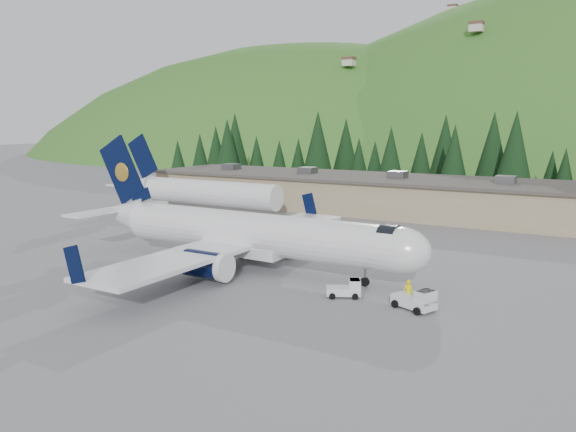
# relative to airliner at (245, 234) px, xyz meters

# --- Properties ---
(ground) EXTENTS (600.00, 600.00, 0.00)m
(ground) POSITION_rel_airliner_xyz_m (1.04, -0.01, -3.16)
(ground) COLOR slate
(airliner) EXTENTS (35.57, 33.32, 11.85)m
(airliner) POSITION_rel_airliner_xyz_m (0.00, 0.00, 0.00)
(airliner) COLOR white
(airliner) RESTS_ON ground
(second_airliner) EXTENTS (27.50, 11.00, 10.05)m
(second_airliner) POSITION_rel_airliner_xyz_m (-23.88, 21.99, 0.17)
(second_airliner) COLOR white
(second_airliner) RESTS_ON ground
(baggage_tug_a) EXTENTS (2.85, 2.39, 1.36)m
(baggage_tug_a) POSITION_rel_airliner_xyz_m (11.64, -3.39, -2.55)
(baggage_tug_a) COLOR silver
(baggage_tug_a) RESTS_ON ground
(baggage_tug_b) EXTENTS (3.37, 2.68, 1.61)m
(baggage_tug_b) POSITION_rel_airliner_xyz_m (17.20, -3.73, -2.44)
(baggage_tug_b) COLOR silver
(baggage_tug_b) RESTS_ON ground
(terminal_building) EXTENTS (71.00, 17.00, 6.10)m
(terminal_building) POSITION_rel_airliner_xyz_m (-3.97, 37.99, -0.53)
(terminal_building) COLOR #988760
(terminal_building) RESTS_ON ground
(ramp_worker) EXTENTS (0.74, 0.53, 1.90)m
(ramp_worker) POSITION_rel_airliner_xyz_m (16.29, -2.92, -2.21)
(ramp_worker) COLOR yellow
(ramp_worker) RESTS_ON ground
(tree_line) EXTENTS (110.77, 17.68, 14.32)m
(tree_line) POSITION_rel_airliner_xyz_m (-4.17, 60.71, 4.43)
(tree_line) COLOR black
(tree_line) RESTS_ON ground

